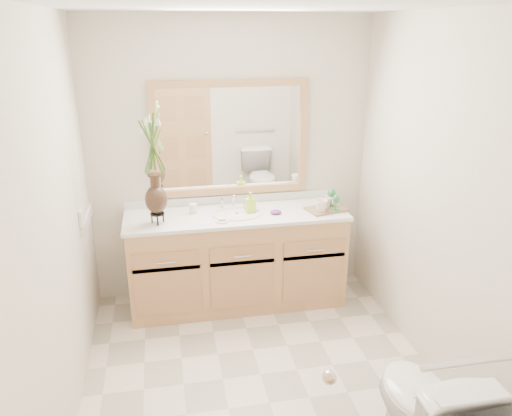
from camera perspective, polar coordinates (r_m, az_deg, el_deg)
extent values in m
plane|color=silver|center=(3.68, 0.51, -18.47)|extent=(2.60, 2.60, 0.00)
cube|color=white|center=(2.88, 0.67, 22.20)|extent=(2.40, 2.60, 0.02)
cube|color=silver|center=(4.30, -2.91, 5.31)|extent=(2.40, 0.02, 2.40)
cube|color=silver|center=(1.96, 8.45, -14.02)|extent=(2.40, 0.02, 2.40)
cube|color=silver|center=(3.09, -21.82, -2.17)|extent=(0.02, 2.60, 2.40)
cube|color=silver|center=(3.51, 20.15, 0.66)|extent=(0.02, 2.60, 2.40)
cube|color=tan|center=(4.32, -2.17, -5.97)|extent=(1.80, 0.55, 0.80)
cube|color=white|center=(4.15, -2.25, -0.81)|extent=(1.84, 0.57, 0.03)
ellipsoid|color=white|center=(4.15, -2.20, -1.43)|extent=(0.38, 0.30, 0.12)
cylinder|color=silver|center=(4.28, -2.59, 0.81)|extent=(0.02, 0.02, 0.11)
cylinder|color=silver|center=(4.27, -3.92, 0.53)|extent=(0.02, 0.02, 0.08)
cylinder|color=silver|center=(4.30, -1.27, 0.71)|extent=(0.02, 0.02, 0.08)
cube|color=white|center=(4.24, -2.92, 7.93)|extent=(1.20, 0.01, 0.85)
cube|color=tan|center=(4.16, -3.02, 14.05)|extent=(1.32, 0.04, 0.06)
cube|color=tan|center=(4.35, -2.80, 2.04)|extent=(1.32, 0.04, 0.06)
cube|color=tan|center=(4.19, -11.53, 7.42)|extent=(0.06, 0.04, 0.85)
cube|color=tan|center=(4.36, 5.39, 8.22)|extent=(0.06, 0.04, 0.85)
cube|color=white|center=(3.87, -19.32, -0.97)|extent=(0.02, 0.12, 0.12)
cube|color=tan|center=(2.03, -0.54, -19.53)|extent=(0.80, 0.03, 2.00)
cylinder|color=silver|center=(2.42, 24.31, -15.63)|extent=(0.55, 0.03, 0.03)
imported|color=white|center=(2.99, 18.69, -21.23)|extent=(0.42, 0.75, 0.74)
cylinder|color=black|center=(3.98, -11.22, -0.65)|extent=(0.11, 0.11, 0.01)
ellipsoid|color=#302315|center=(3.94, -11.33, 0.96)|extent=(0.17, 0.17, 0.22)
cylinder|color=#302315|center=(3.90, -11.47, 2.93)|extent=(0.07, 0.07, 0.10)
cylinder|color=#4C7A33|center=(3.83, -11.75, 6.71)|extent=(0.06, 0.06, 0.41)
cylinder|color=silver|center=(4.17, -7.18, -0.06)|extent=(0.06, 0.06, 0.08)
cylinder|color=silver|center=(3.97, -3.91, -1.51)|extent=(0.10, 0.10, 0.01)
cube|color=beige|center=(3.97, -3.92, -1.29)|extent=(0.06, 0.04, 0.02)
imported|color=#B2E736|center=(4.16, -0.66, 0.61)|extent=(0.08, 0.08, 0.15)
ellipsoid|color=#652673|center=(4.13, 2.29, -0.45)|extent=(0.10, 0.08, 0.03)
cube|color=brown|center=(4.26, 8.00, -0.13)|extent=(0.37, 0.29, 0.02)
imported|color=silver|center=(4.17, 7.48, 0.33)|extent=(0.12, 0.11, 0.10)
imported|color=silver|center=(4.27, 8.02, 0.70)|extent=(0.13, 0.13, 0.09)
cylinder|color=#2A7E3F|center=(4.22, 9.09, -0.22)|extent=(0.06, 0.06, 0.01)
cylinder|color=#2A7E3F|center=(4.20, 9.12, 0.33)|extent=(0.01, 0.01, 0.09)
ellipsoid|color=#2A7E3F|center=(4.19, 9.16, 1.03)|extent=(0.06, 0.06, 0.07)
cylinder|color=#2A7E3F|center=(4.32, 8.56, 0.32)|extent=(0.06, 0.06, 0.01)
cylinder|color=#2A7E3F|center=(4.31, 8.59, 0.92)|extent=(0.01, 0.01, 0.10)
ellipsoid|color=#2A7E3F|center=(4.29, 8.63, 1.68)|extent=(0.07, 0.07, 0.08)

